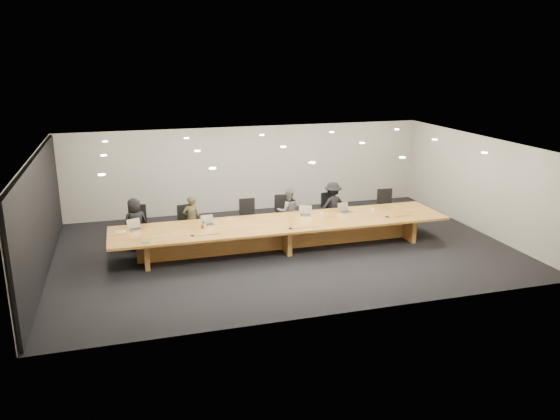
# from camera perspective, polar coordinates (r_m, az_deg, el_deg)

# --- Properties ---
(ground) EXTENTS (12.00, 12.00, 0.00)m
(ground) POSITION_cam_1_polar(r_m,az_deg,el_deg) (14.77, 0.33, -4.04)
(ground) COLOR black
(ground) RESTS_ON ground
(back_wall) EXTENTS (12.00, 0.02, 2.80)m
(back_wall) POSITION_cam_1_polar(r_m,az_deg,el_deg) (18.11, -3.30, 4.32)
(back_wall) COLOR silver
(back_wall) RESTS_ON ground
(left_wall_panel) EXTENTS (0.08, 7.84, 2.74)m
(left_wall_panel) POSITION_cam_1_polar(r_m,az_deg,el_deg) (13.93, -23.78, -0.75)
(left_wall_panel) COLOR black
(left_wall_panel) RESTS_ON ground
(conference_table) EXTENTS (9.00, 1.80, 0.75)m
(conference_table) POSITION_cam_1_polar(r_m,az_deg,el_deg) (14.60, 0.33, -2.12)
(conference_table) COLOR brown
(conference_table) RESTS_ON ground
(chair_far_left) EXTENTS (0.63, 0.63, 1.15)m
(chair_far_left) POSITION_cam_1_polar(r_m,az_deg,el_deg) (15.24, -14.64, -1.66)
(chair_far_left) COLOR black
(chair_far_left) RESTS_ON ground
(chair_left) EXTENTS (0.63, 0.63, 1.06)m
(chair_left) POSITION_cam_1_polar(r_m,az_deg,el_deg) (15.30, -9.61, -1.45)
(chair_left) COLOR black
(chair_left) RESTS_ON ground
(chair_mid_left) EXTENTS (0.56, 0.56, 1.09)m
(chair_mid_left) POSITION_cam_1_polar(r_m,az_deg,el_deg) (15.64, -3.29, -0.82)
(chair_mid_left) COLOR black
(chair_mid_left) RESTS_ON ground
(chair_mid_right) EXTENTS (0.63, 0.63, 1.12)m
(chair_mid_right) POSITION_cam_1_polar(r_m,az_deg,el_deg) (15.92, 0.39, -0.43)
(chair_mid_right) COLOR black
(chair_mid_right) RESTS_ON ground
(chair_right) EXTENTS (0.67, 0.67, 1.09)m
(chair_right) POSITION_cam_1_polar(r_m,az_deg,el_deg) (16.40, 5.40, -0.05)
(chair_right) COLOR black
(chair_right) RESTS_ON ground
(chair_far_right) EXTENTS (0.62, 0.62, 1.11)m
(chair_far_right) POSITION_cam_1_polar(r_m,az_deg,el_deg) (16.96, 11.09, 0.29)
(chair_far_right) COLOR black
(chair_far_right) RESTS_ON ground
(person_a) EXTENTS (0.79, 0.65, 1.39)m
(person_a) POSITION_cam_1_polar(r_m,az_deg,el_deg) (15.08, -14.87, -1.37)
(person_a) COLOR black
(person_a) RESTS_ON ground
(person_b) EXTENTS (0.50, 0.35, 1.33)m
(person_b) POSITION_cam_1_polar(r_m,az_deg,el_deg) (15.23, -9.22, -0.98)
(person_b) COLOR #34311C
(person_b) RESTS_ON ground
(person_c) EXTENTS (0.70, 0.56, 1.38)m
(person_c) POSITION_cam_1_polar(r_m,az_deg,el_deg) (15.74, 0.88, -0.12)
(person_c) COLOR slate
(person_c) RESTS_ON ground
(person_d) EXTENTS (0.98, 0.65, 1.43)m
(person_d) POSITION_cam_1_polar(r_m,az_deg,el_deg) (16.29, 5.52, 0.45)
(person_d) COLOR black
(person_d) RESTS_ON ground
(laptop_a) EXTENTS (0.41, 0.36, 0.27)m
(laptop_a) POSITION_cam_1_polar(r_m,az_deg,el_deg) (14.33, -14.87, -1.49)
(laptop_a) COLOR tan
(laptop_a) RESTS_ON conference_table
(laptop_b) EXTENTS (0.35, 0.28, 0.26)m
(laptop_b) POSITION_cam_1_polar(r_m,az_deg,el_deg) (14.36, -7.51, -1.07)
(laptop_b) COLOR #BEAC91
(laptop_b) RESTS_ON conference_table
(laptop_d) EXTENTS (0.41, 0.36, 0.28)m
(laptop_d) POSITION_cam_1_polar(r_m,az_deg,el_deg) (15.07, 2.67, -0.09)
(laptop_d) COLOR beige
(laptop_d) RESTS_ON conference_table
(laptop_e) EXTENTS (0.41, 0.35, 0.28)m
(laptop_e) POSITION_cam_1_polar(r_m,az_deg,el_deg) (15.47, 6.90, 0.23)
(laptop_e) COLOR #BBAB8E
(laptop_e) RESTS_ON conference_table
(water_bottle) EXTENTS (0.09, 0.09, 0.25)m
(water_bottle) POSITION_cam_1_polar(r_m,az_deg,el_deg) (14.24, -7.93, -1.25)
(water_bottle) COLOR silver
(water_bottle) RESTS_ON conference_table
(amber_mug) EXTENTS (0.09, 0.09, 0.10)m
(amber_mug) POSITION_cam_1_polar(r_m,az_deg,el_deg) (14.14, -8.11, -1.71)
(amber_mug) COLOR brown
(amber_mug) RESTS_ON conference_table
(paper_cup_near) EXTENTS (0.09, 0.09, 0.09)m
(paper_cup_near) POSITION_cam_1_polar(r_m,az_deg,el_deg) (15.09, 4.35, -0.46)
(paper_cup_near) COLOR white
(paper_cup_near) RESTS_ON conference_table
(paper_cup_far) EXTENTS (0.11, 0.11, 0.10)m
(paper_cup_far) POSITION_cam_1_polar(r_m,az_deg,el_deg) (15.64, 9.64, -0.05)
(paper_cup_far) COLOR silver
(paper_cup_far) RESTS_ON conference_table
(notepad) EXTENTS (0.25, 0.21, 0.01)m
(notepad) POSITION_cam_1_polar(r_m,az_deg,el_deg) (14.30, -16.35, -2.19)
(notepad) COLOR white
(notepad) RESTS_ON conference_table
(lime_gadget) EXTENTS (0.17, 0.12, 0.02)m
(lime_gadget) POSITION_cam_1_polar(r_m,az_deg,el_deg) (14.30, -16.36, -2.10)
(lime_gadget) COLOR #55C133
(lime_gadget) RESTS_ON notepad
(av_box) EXTENTS (0.21, 0.17, 0.03)m
(av_box) POSITION_cam_1_polar(r_m,az_deg,el_deg) (13.37, -13.80, -3.23)
(av_box) COLOR silver
(av_box) RESTS_ON conference_table
(mic_left) EXTENTS (0.13, 0.13, 0.03)m
(mic_left) POSITION_cam_1_polar(r_m,az_deg,el_deg) (13.60, -9.15, -2.63)
(mic_left) COLOR black
(mic_left) RESTS_ON conference_table
(mic_center) EXTENTS (0.16, 0.16, 0.03)m
(mic_center) POSITION_cam_1_polar(r_m,az_deg,el_deg) (13.98, 1.10, -1.90)
(mic_center) COLOR black
(mic_center) RESTS_ON conference_table
(mic_right) EXTENTS (0.16, 0.16, 0.03)m
(mic_right) POSITION_cam_1_polar(r_m,az_deg,el_deg) (15.26, 11.15, -0.66)
(mic_right) COLOR black
(mic_right) RESTS_ON conference_table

